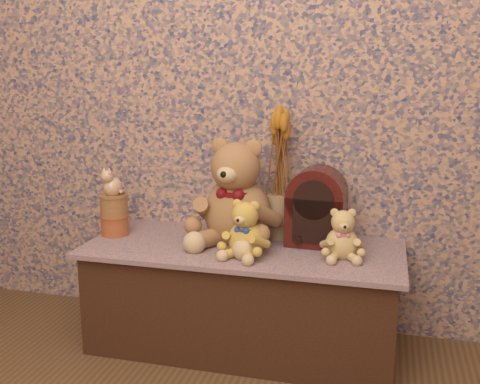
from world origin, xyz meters
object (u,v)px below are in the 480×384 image
object	(u,v)px
teddy_large	(238,187)
ceramic_vase	(278,216)
biscuit_tin_lower	(115,225)
cathedral_radio	(317,206)
teddy_medium	(246,226)
teddy_small	(342,231)
cat_figurine	(113,181)

from	to	relation	value
teddy_large	ceramic_vase	world-z (taller)	teddy_large
teddy_large	biscuit_tin_lower	size ratio (longest dim) A/B	3.90
teddy_large	cathedral_radio	world-z (taller)	teddy_large
teddy_large	cathedral_radio	distance (m)	0.34
teddy_medium	cathedral_radio	distance (m)	0.33
teddy_medium	teddy_small	size ratio (longest dim) A/B	1.14
teddy_small	cat_figurine	distance (m)	1.00
teddy_medium	cathedral_radio	bearing A→B (deg)	52.73
ceramic_vase	biscuit_tin_lower	xyz separation A→B (m)	(-0.70, -0.15, -0.05)
biscuit_tin_lower	cat_figurine	world-z (taller)	cat_figurine
teddy_medium	teddy_small	world-z (taller)	teddy_medium
cathedral_radio	teddy_large	bearing A→B (deg)	-168.94
teddy_large	cathedral_radio	bearing A→B (deg)	16.18
teddy_large	biscuit_tin_lower	world-z (taller)	teddy_large
ceramic_vase	biscuit_tin_lower	world-z (taller)	ceramic_vase
teddy_medium	ceramic_vase	size ratio (longest dim) A/B	1.29
teddy_medium	biscuit_tin_lower	size ratio (longest dim) A/B	1.99
cathedral_radio	biscuit_tin_lower	world-z (taller)	cathedral_radio
teddy_small	ceramic_vase	bearing A→B (deg)	134.54
teddy_medium	cathedral_radio	xyz separation A→B (m)	(0.25, 0.21, 0.04)
teddy_large	teddy_medium	size ratio (longest dim) A/B	1.96
ceramic_vase	biscuit_tin_lower	size ratio (longest dim) A/B	1.55
cathedral_radio	biscuit_tin_lower	bearing A→B (deg)	-171.21
teddy_large	teddy_small	size ratio (longest dim) A/B	2.23
teddy_large	cat_figurine	world-z (taller)	teddy_large
biscuit_tin_lower	cat_figurine	distance (m)	0.20
ceramic_vase	teddy_large	bearing A→B (deg)	-146.77
teddy_large	cat_figurine	size ratio (longest dim) A/B	3.68
cathedral_radio	teddy_medium	bearing A→B (deg)	-136.31
teddy_small	teddy_medium	bearing A→B (deg)	179.77
teddy_large	teddy_small	bearing A→B (deg)	-4.18
teddy_medium	teddy_small	bearing A→B (deg)	22.82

